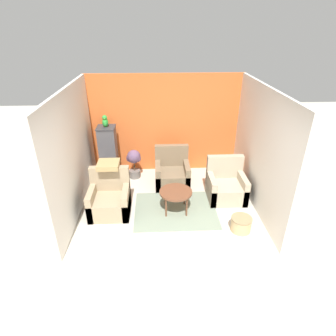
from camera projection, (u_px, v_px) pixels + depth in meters
The scene contains 14 objects.
ground_plane at pixel (173, 259), 4.71m from camera, with size 20.00×20.00×0.00m, color beige.
wall_back_accent at pixel (165, 124), 7.05m from camera, with size 3.79×0.06×2.48m.
wall_left at pixel (73, 153), 5.50m from camera, with size 0.06×3.26×2.48m.
wall_right at pixel (260, 150), 5.65m from camera, with size 0.06×3.26×2.48m.
area_rug at pixel (176, 210), 5.91m from camera, with size 1.70×1.36×0.01m.
coffee_table at pixel (176, 193), 5.72m from camera, with size 0.67×0.67×0.47m.
armchair_left at pixel (110, 200), 5.75m from camera, with size 0.81×0.76×0.91m.
armchair_right at pixel (226, 186), 6.23m from camera, with size 0.81×0.76×0.91m.
armchair_middle at pixel (172, 173), 6.76m from camera, with size 0.81×0.76×0.91m.
birdcage at pixel (109, 155), 6.89m from camera, with size 0.60×0.60×1.35m.
parrot at pixel (105, 121), 6.50m from camera, with size 0.14×0.24×0.29m.
potted_plant at pixel (134, 161), 6.98m from camera, with size 0.37×0.33×0.74m.
wicker_basket at pixel (241, 224), 5.28m from camera, with size 0.39×0.39×0.28m.
throw_pillow at pixel (108, 165), 5.67m from camera, with size 0.43×0.43×0.10m.
Camera 1 is at (-0.24, -3.46, 3.53)m, focal length 30.00 mm.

